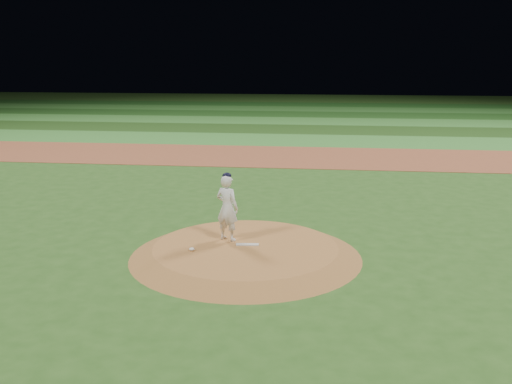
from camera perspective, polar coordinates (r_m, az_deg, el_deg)
ground at (r=13.68m, az=-1.04°, el=-6.42°), size 120.00×120.00×0.00m
infield_dirt_band at (r=27.20m, az=3.12°, el=3.57°), size 70.00×6.00×0.02m
outfield_stripe_0 at (r=32.62m, az=3.81°, el=5.20°), size 70.00×5.00×0.02m
outfield_stripe_1 at (r=37.57m, az=4.26°, el=6.27°), size 70.00×5.00×0.02m
outfield_stripe_2 at (r=42.53m, az=4.60°, el=7.10°), size 70.00×5.00×0.02m
outfield_stripe_3 at (r=47.50m, az=4.88°, el=7.75°), size 70.00×5.00×0.02m
outfield_stripe_4 at (r=52.48m, az=5.10°, el=8.27°), size 70.00×5.00×0.02m
outfield_stripe_5 at (r=57.46m, az=5.29°, el=8.71°), size 70.00×5.00×0.02m
pitchers_mound at (r=13.64m, az=-1.04°, el=-5.92°), size 5.50×5.50×0.25m
pitching_rubber at (r=13.66m, az=-0.87°, el=-5.28°), size 0.55×0.19×0.03m
rosin_bag at (r=13.36m, az=-6.44°, el=-5.70°), size 0.13×0.13×0.07m
pitcher_on_mound at (r=13.83m, az=-2.89°, el=-1.53°), size 0.70×0.60×1.69m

